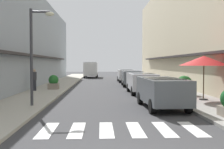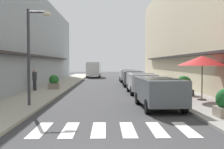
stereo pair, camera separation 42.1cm
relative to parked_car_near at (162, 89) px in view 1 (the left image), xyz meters
The scene contains 16 objects.
ground_plane 10.44m from the parked_car_near, 102.73° to the left, with size 100.94×100.94×0.00m, color #38383A.
sidewalk_left 12.41m from the parked_car_near, 125.03° to the left, with size 2.95×64.24×0.12m, color #ADA899.
sidewalk_right 10.49m from the parked_car_near, 76.02° to the left, with size 2.95×64.24×0.12m, color gray.
building_row_left 16.29m from the parked_car_near, 134.10° to the left, with size 5.50×43.29×8.76m.
building_row_right 13.93m from the parked_car_near, 60.39° to the left, with size 5.50×43.29×11.03m.
crosswalk 4.92m from the parked_car_near, 118.30° to the right, with size 5.20×2.20×0.01m.
parked_car_near is the anchor object (origin of this frame).
parked_car_mid 6.72m from the parked_car_near, 90.00° to the left, with size 1.84×4.23×1.47m.
parked_car_far 13.10m from the parked_car_near, 90.00° to the left, with size 1.87×3.98×1.47m.
parked_car_distant 19.34m from the parked_car_near, 90.00° to the left, with size 1.82×4.20×1.47m.
delivery_van 30.61m from the parked_car_near, 98.33° to the left, with size 2.10×5.44×2.37m.
street_lamp 6.46m from the parked_car_near, behind, with size 1.19×0.28×4.69m.
cafe_umbrella 3.84m from the parked_car_near, 37.43° to the left, with size 2.78×2.78×2.48m.
planter_midblock 5.38m from the parked_car_near, 61.96° to the left, with size 1.07×1.07×1.25m.
planter_far 11.45m from the parked_car_near, 125.98° to the left, with size 0.82×0.82×1.13m.
pedestrian_walking_near 11.25m from the parked_car_near, 134.87° to the left, with size 0.34×0.34×1.63m.
Camera 1 is at (-0.66, -5.08, 2.16)m, focal length 44.87 mm.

